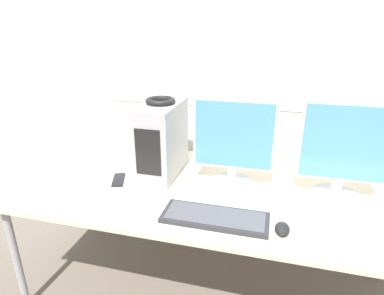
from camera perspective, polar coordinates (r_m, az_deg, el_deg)
The scene contains 9 objects.
wall_back at distance 2.11m, azimuth 8.04°, elevation 16.56°, with size 8.00×0.07×2.70m.
desk at distance 1.74m, azimuth 4.38°, elevation -8.23°, with size 2.19×0.93×0.70m.
pc_tower at distance 1.81m, azimuth -5.39°, elevation 1.48°, with size 0.19×0.42×0.41m.
headphones at distance 1.75m, azimuth -5.63°, elevation 8.28°, with size 0.16×0.16×0.03m.
monitor_main at distance 1.68m, azimuth 7.36°, elevation 0.84°, with size 0.42×0.23×0.47m.
monitor_right_near at distance 1.69m, azimuth 25.29°, elevation -0.69°, with size 0.41×0.23×0.48m.
keyboard at distance 1.46m, azimuth 4.12°, elevation -12.29°, with size 0.47×0.18×0.02m.
mouse at distance 1.43m, azimuth 15.75°, elevation -13.72°, with size 0.06×0.10×0.03m.
cell_phone at distance 1.83m, azimuth -12.93°, elevation -5.61°, with size 0.11×0.17×0.01m.
Camera 1 is at (0.26, -1.03, 1.52)m, focal length 30.00 mm.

